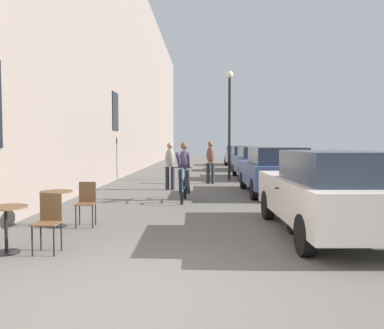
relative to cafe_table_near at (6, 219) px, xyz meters
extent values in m
plane|color=#5B5954|center=(2.24, -1.71, -0.52)|extent=(88.00, 88.00, 0.00)
cube|color=gray|center=(-1.21, 12.29, 5.39)|extent=(0.50, 68.00, 11.83)
cube|color=black|center=(-0.94, 11.81, 2.57)|extent=(0.04, 1.10, 1.70)
cylinder|color=black|center=(0.00, 0.00, -0.51)|extent=(0.40, 0.40, 0.02)
cylinder|color=black|center=(0.00, 0.00, -0.16)|extent=(0.05, 0.05, 0.67)
cylinder|color=brown|center=(0.00, 0.00, 0.19)|extent=(0.64, 0.64, 0.02)
cylinder|color=black|center=(0.79, -0.16, -0.30)|extent=(0.02, 0.02, 0.45)
cylinder|color=black|center=(0.47, -0.16, -0.30)|extent=(0.02, 0.02, 0.45)
cylinder|color=black|center=(0.79, 0.16, -0.30)|extent=(0.02, 0.02, 0.45)
cylinder|color=black|center=(0.47, 0.16, -0.30)|extent=(0.02, 0.02, 0.45)
cube|color=brown|center=(0.63, 0.00, -0.06)|extent=(0.39, 0.39, 0.02)
cube|color=brown|center=(0.63, 0.18, 0.16)|extent=(0.34, 0.02, 0.42)
cylinder|color=black|center=(0.05, 1.93, -0.51)|extent=(0.40, 0.40, 0.02)
cylinder|color=black|center=(0.05, 1.93, -0.16)|extent=(0.05, 0.05, 0.67)
cylinder|color=brown|center=(0.05, 1.93, 0.19)|extent=(0.64, 0.64, 0.02)
cylinder|color=black|center=(0.82, 1.79, -0.30)|extent=(0.02, 0.02, 0.45)
cylinder|color=black|center=(0.50, 1.76, -0.30)|extent=(0.02, 0.02, 0.45)
cylinder|color=black|center=(0.79, 2.11, -0.30)|extent=(0.02, 0.02, 0.45)
cylinder|color=black|center=(0.47, 2.08, -0.30)|extent=(0.02, 0.02, 0.45)
cube|color=brown|center=(0.65, 1.93, -0.06)|extent=(0.41, 0.41, 0.02)
cube|color=brown|center=(0.63, 2.11, 0.16)|extent=(0.34, 0.05, 0.42)
torus|color=black|center=(2.42, 4.95, -0.19)|extent=(0.07, 0.71, 0.71)
torus|color=black|center=(2.46, 6.00, -0.19)|extent=(0.07, 0.71, 0.71)
cylinder|color=#286084|center=(2.45, 5.91, 0.09)|extent=(0.04, 0.22, 0.58)
cylinder|color=#286084|center=(2.44, 5.41, 0.43)|extent=(0.06, 0.83, 0.14)
cylinder|color=#286084|center=(2.42, 4.98, 0.14)|extent=(0.04, 0.09, 0.67)
cylinder|color=#286084|center=(2.44, 5.50, -0.15)|extent=(0.07, 1.00, 0.12)
cylinder|color=black|center=(2.42, 5.00, 0.48)|extent=(0.52, 0.04, 0.03)
ellipsoid|color=black|center=(2.45, 5.82, 0.41)|extent=(0.12, 0.24, 0.06)
ellipsoid|color=#4C3D5B|center=(2.45, 5.74, 0.68)|extent=(0.35, 0.36, 0.59)
sphere|color=brown|center=(2.45, 5.70, 1.08)|extent=(0.22, 0.22, 0.22)
cylinder|color=#26262D|center=(2.55, 5.66, 0.03)|extent=(0.14, 0.40, 0.75)
cylinder|color=#26262D|center=(2.35, 5.67, 0.03)|extent=(0.14, 0.40, 0.75)
cylinder|color=#4C3D5B|center=(2.58, 5.35, 0.68)|extent=(0.10, 0.75, 0.48)
cylinder|color=#4C3D5B|center=(2.29, 5.36, 0.68)|extent=(0.13, 0.75, 0.48)
cylinder|color=#26262D|center=(1.71, 8.30, -0.10)|extent=(0.14, 0.14, 0.83)
cylinder|color=#26262D|center=(1.90, 8.26, -0.10)|extent=(0.14, 0.14, 0.83)
ellipsoid|color=#9E9384|center=(1.80, 8.28, 0.64)|extent=(0.38, 0.30, 0.66)
sphere|color=#A57A5B|center=(1.80, 8.28, 1.07)|extent=(0.22, 0.22, 0.22)
cylinder|color=#26262D|center=(3.20, 10.45, -0.09)|extent=(0.14, 0.14, 0.86)
cylinder|color=#26262D|center=(3.40, 10.43, -0.09)|extent=(0.14, 0.14, 0.86)
ellipsoid|color=brown|center=(3.30, 10.44, 0.68)|extent=(0.36, 0.27, 0.68)
sphere|color=brown|center=(3.30, 10.44, 1.12)|extent=(0.22, 0.22, 0.22)
cylinder|color=black|center=(4.17, 12.02, 1.78)|extent=(0.12, 0.12, 4.60)
sphere|color=silver|center=(4.17, 12.02, 4.22)|extent=(0.32, 0.32, 0.32)
cube|color=beige|center=(5.30, 1.45, 0.15)|extent=(1.94, 4.40, 0.71)
cube|color=#283342|center=(5.32, 0.92, 0.76)|extent=(1.59, 2.39, 0.53)
cylinder|color=black|center=(4.44, 2.85, -0.21)|extent=(0.22, 0.63, 0.63)
cylinder|color=black|center=(6.08, 2.91, -0.21)|extent=(0.22, 0.63, 0.63)
cylinder|color=black|center=(4.53, -0.01, -0.21)|extent=(0.22, 0.63, 0.63)
cube|color=#384C84|center=(5.32, 7.27, 0.15)|extent=(1.87, 4.38, 0.71)
cube|color=#283342|center=(5.33, 6.74, 0.76)|extent=(1.55, 2.37, 0.53)
cylinder|color=black|center=(4.48, 8.69, -0.21)|extent=(0.21, 0.63, 0.63)
cylinder|color=black|center=(6.12, 8.71, -0.21)|extent=(0.21, 0.63, 0.63)
cylinder|color=black|center=(4.52, 5.82, -0.21)|extent=(0.21, 0.63, 0.63)
cylinder|color=black|center=(6.16, 5.84, -0.21)|extent=(0.21, 0.63, 0.63)
cube|color=#384C84|center=(5.44, 13.06, 0.13)|extent=(1.87, 4.27, 0.69)
cube|color=#283342|center=(5.46, 12.55, 0.73)|extent=(1.53, 2.32, 0.51)
cylinder|color=black|center=(4.61, 14.43, -0.22)|extent=(0.21, 0.61, 0.61)
cylinder|color=black|center=(6.20, 14.48, -0.22)|extent=(0.21, 0.61, 0.61)
cylinder|color=black|center=(4.69, 11.64, -0.22)|extent=(0.21, 0.61, 0.61)
cylinder|color=black|center=(6.28, 11.69, -0.22)|extent=(0.21, 0.61, 0.61)
cube|color=#384C84|center=(5.53, 18.89, 0.12)|extent=(1.76, 4.17, 0.68)
cube|color=#283342|center=(5.53, 18.39, 0.70)|extent=(1.47, 2.25, 0.50)
cylinder|color=black|center=(4.73, 20.25, -0.22)|extent=(0.20, 0.60, 0.60)
cylinder|color=black|center=(6.29, 20.27, -0.22)|extent=(0.20, 0.60, 0.60)
cylinder|color=black|center=(4.76, 17.51, -0.22)|extent=(0.20, 0.60, 0.60)
cylinder|color=black|center=(6.32, 17.53, -0.22)|extent=(0.20, 0.60, 0.60)
cube|color=#B7B7BC|center=(5.53, 24.82, 0.11)|extent=(1.83, 4.19, 0.67)
cube|color=#283342|center=(5.52, 24.32, 0.70)|extent=(1.50, 2.27, 0.50)
cylinder|color=black|center=(4.79, 26.21, -0.22)|extent=(0.21, 0.60, 0.60)
cylinder|color=black|center=(6.35, 26.16, -0.22)|extent=(0.21, 0.60, 0.60)
cylinder|color=black|center=(4.71, 23.47, -0.22)|extent=(0.21, 0.60, 0.60)
cylinder|color=black|center=(6.27, 23.43, -0.22)|extent=(0.21, 0.60, 0.60)
torus|color=black|center=(4.65, 1.51, -0.22)|extent=(0.14, 0.69, 0.69)
torus|color=black|center=(4.55, 0.06, -0.22)|extent=(0.15, 0.71, 0.70)
cube|color=#333338|center=(4.60, 0.79, -0.12)|extent=(0.29, 0.77, 0.28)
ellipsoid|color=maroon|center=(4.61, 0.89, 0.10)|extent=(0.32, 0.54, 0.24)
cube|color=black|center=(4.58, 0.51, 0.08)|extent=(0.27, 0.46, 0.10)
cylinder|color=black|center=(4.64, 1.41, 0.33)|extent=(0.62, 0.07, 0.03)
camera|label=1|loc=(3.01, -5.89, 1.16)|focal=37.05mm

